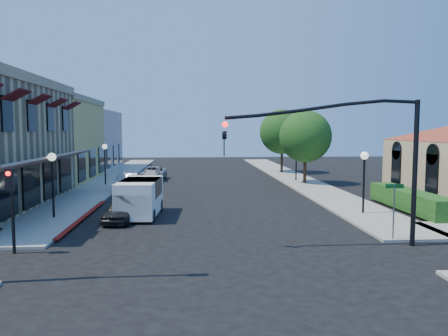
{
  "coord_description": "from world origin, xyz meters",
  "views": [
    {
      "loc": [
        -1.07,
        -15.62,
        4.81
      ],
      "look_at": [
        0.73,
        9.2,
        2.6
      ],
      "focal_mm": 35.0,
      "sensor_mm": 36.0,
      "label": 1
    }
  ],
  "objects": [
    {
      "name": "curb_red_strip",
      "position": [
        -6.9,
        8.0,
        0.0
      ],
      "size": [
        0.25,
        10.0,
        0.06
      ],
      "primitive_type": "cube",
      "color": "maroon",
      "rests_on": "ground"
    },
    {
      "name": "street_name_sign",
      "position": [
        7.5,
        2.2,
        1.7
      ],
      "size": [
        0.8,
        0.06,
        2.5
      ],
      "color": "#595B5E",
      "rests_on": "ground"
    },
    {
      "name": "lamppost_right_near",
      "position": [
        8.5,
        8.0,
        2.74
      ],
      "size": [
        0.44,
        0.44,
        3.57
      ],
      "color": "black",
      "rests_on": "ground"
    },
    {
      "name": "sidewalk_left",
      "position": [
        -8.75,
        27.0,
        0.06
      ],
      "size": [
        3.5,
        50.0,
        0.12
      ],
      "primitive_type": "cube",
      "color": "gray",
      "rests_on": "ground"
    },
    {
      "name": "parked_car_b",
      "position": [
        -6.2,
        18.66,
        0.69
      ],
      "size": [
        1.53,
        4.21,
        1.38
      ],
      "primitive_type": "imported",
      "rotation": [
        0.0,
        0.0,
        0.02
      ],
      "color": "#B1B4B6",
      "rests_on": "ground"
    },
    {
      "name": "pink_stucco_building",
      "position": [
        -15.5,
        38.0,
        3.5
      ],
      "size": [
        10.0,
        12.0,
        7.0
      ],
      "primitive_type": "cube",
      "color": "#C7A097",
      "rests_on": "ground"
    },
    {
      "name": "parked_car_c",
      "position": [
        -4.8,
        23.5,
        0.54
      ],
      "size": [
        1.72,
        3.79,
        1.08
      ],
      "primitive_type": "imported",
      "rotation": [
        0.0,
        0.0,
        0.06
      ],
      "color": "#B8B9B7",
      "rests_on": "ground"
    },
    {
      "name": "sidewalk_right",
      "position": [
        8.75,
        27.0,
        0.06
      ],
      "size": [
        3.5,
        50.0,
        0.12
      ],
      "primitive_type": "cube",
      "color": "gray",
      "rests_on": "ground"
    },
    {
      "name": "street_tree_b",
      "position": [
        8.8,
        32.0,
        4.54
      ],
      "size": [
        4.94,
        4.94,
        7.02
      ],
      "color": "#311E13",
      "rests_on": "ground"
    },
    {
      "name": "yellow_stucco_building",
      "position": [
        -15.5,
        26.0,
        3.8
      ],
      "size": [
        10.0,
        12.0,
        7.6
      ],
      "primitive_type": "cube",
      "color": "#CEB85C",
      "rests_on": "ground"
    },
    {
      "name": "signal_mast_arm",
      "position": [
        5.86,
        1.5,
        4.09
      ],
      "size": [
        8.01,
        0.39,
        6.0
      ],
      "color": "black",
      "rests_on": "ground"
    },
    {
      "name": "lamppost_right_far",
      "position": [
        8.5,
        24.0,
        2.74
      ],
      "size": [
        0.44,
        0.44,
        3.57
      ],
      "color": "black",
      "rests_on": "ground"
    },
    {
      "name": "ground",
      "position": [
        0.0,
        0.0,
        0.0
      ],
      "size": [
        120.0,
        120.0,
        0.0
      ],
      "primitive_type": "plane",
      "color": "black",
      "rests_on": "ground"
    },
    {
      "name": "lamppost_left_far",
      "position": [
        -8.5,
        22.0,
        2.74
      ],
      "size": [
        0.44,
        0.44,
        3.57
      ],
      "color": "black",
      "rests_on": "ground"
    },
    {
      "name": "parked_car_a",
      "position": [
        -4.8,
        7.13,
        0.58
      ],
      "size": [
        1.74,
        3.55,
        1.16
      ],
      "primitive_type": "imported",
      "rotation": [
        0.0,
        0.0,
        -0.11
      ],
      "color": "black",
      "rests_on": "ground"
    },
    {
      "name": "parked_car_d",
      "position": [
        -4.8,
        26.0,
        0.65
      ],
      "size": [
        2.4,
        4.76,
        1.29
      ],
      "primitive_type": "imported",
      "rotation": [
        0.0,
        0.0,
        -0.06
      ],
      "color": "#9FA0A3",
      "rests_on": "ground"
    },
    {
      "name": "white_van",
      "position": [
        -3.98,
        8.49,
        1.17
      ],
      "size": [
        2.25,
        4.69,
        2.03
      ],
      "color": "white",
      "rests_on": "ground"
    },
    {
      "name": "lamppost_left_near",
      "position": [
        -8.5,
        8.0,
        2.74
      ],
      "size": [
        0.44,
        0.44,
        3.57
      ],
      "color": "black",
      "rests_on": "ground"
    },
    {
      "name": "hedge",
      "position": [
        11.7,
        9.0,
        0.0
      ],
      "size": [
        1.4,
        8.0,
        1.1
      ],
      "primitive_type": "cube",
      "color": "#144915",
      "rests_on": "ground"
    },
    {
      "name": "secondary_signal",
      "position": [
        -8.0,
        1.41,
        2.32
      ],
      "size": [
        0.28,
        0.42,
        3.32
      ],
      "color": "black",
      "rests_on": "ground"
    },
    {
      "name": "street_tree_a",
      "position": [
        8.8,
        22.0,
        4.19
      ],
      "size": [
        4.56,
        4.56,
        6.48
      ],
      "color": "#311E13",
      "rests_on": "ground"
    }
  ]
}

